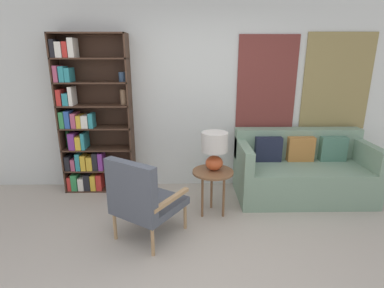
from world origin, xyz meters
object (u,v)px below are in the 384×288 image
(armchair, at_px, (142,197))
(couch, at_px, (301,172))
(bookshelf, at_px, (88,124))
(side_table, at_px, (213,176))
(table_lamp, at_px, (215,147))

(armchair, relative_size, couch, 0.52)
(armchair, bearing_deg, couch, 26.56)
(bookshelf, xyz_separation_m, armchair, (0.90, -1.28, -0.48))
(armchair, distance_m, couch, 2.28)
(side_table, bearing_deg, bookshelf, 156.07)
(armchair, xyz_separation_m, side_table, (0.77, 0.53, 0.00))
(bookshelf, xyz_separation_m, table_lamp, (1.69, -0.71, -0.13))
(armchair, height_order, side_table, armchair)
(couch, height_order, side_table, couch)
(couch, relative_size, side_table, 3.12)
(side_table, bearing_deg, couch, 21.03)
(side_table, relative_size, table_lamp, 1.21)
(table_lamp, bearing_deg, side_table, -113.39)
(table_lamp, bearing_deg, couch, 19.80)
(armchair, relative_size, side_table, 1.62)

